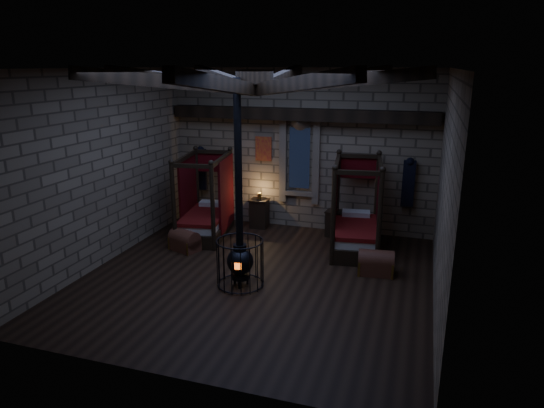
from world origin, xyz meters
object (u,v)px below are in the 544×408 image
(bed_left, at_px, (206,216))
(stove, at_px, (240,258))
(trunk_right, at_px, (376,263))
(bed_right, at_px, (355,228))
(trunk_left, at_px, (185,241))

(bed_left, bearing_deg, stove, -61.97)
(trunk_right, distance_m, stove, 2.90)
(bed_right, xyz_separation_m, trunk_right, (0.63, -1.31, -0.29))
(stove, bearing_deg, trunk_left, 133.05)
(stove, bearing_deg, trunk_right, 17.24)
(bed_left, bearing_deg, bed_right, -6.67)
(bed_left, distance_m, trunk_right, 4.60)
(trunk_left, xyz_separation_m, trunk_right, (4.48, -0.01, 0.01))
(trunk_right, bearing_deg, bed_right, 110.18)
(trunk_right, bearing_deg, bed_left, 160.07)
(trunk_left, relative_size, stove, 0.20)
(bed_right, bearing_deg, stove, -132.53)
(bed_left, distance_m, bed_right, 3.82)
(bed_left, height_order, stove, stove)
(bed_right, distance_m, stove, 3.30)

